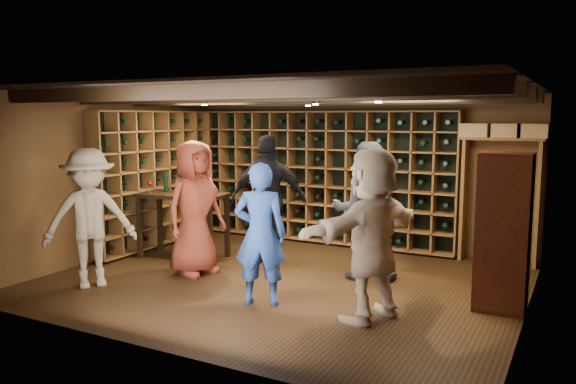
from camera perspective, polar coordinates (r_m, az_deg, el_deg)
The scene contains 13 objects.
ground at distance 7.55m, azimuth -0.69°, elevation -9.03°, with size 6.00×6.00×0.00m, color black.
room_shell at distance 7.28m, azimuth -0.52°, elevation 9.64°, with size 6.00×6.00×6.00m.
wine_rack_back at distance 9.61m, azimuth 3.21°, elevation 1.57°, with size 4.65×0.30×2.20m.
wine_rack_left at distance 9.60m, azimuth -13.27°, elevation 1.37°, with size 0.30×2.65×2.20m.
crate_shelf at distance 8.75m, azimuth 20.95°, elevation 3.22°, with size 1.20×0.32×2.07m.
display_cabinet at distance 6.72m, azimuth 20.99°, elevation -4.12°, with size 0.55×0.50×1.75m.
man_blue_shirt at distance 6.47m, azimuth -2.83°, elevation -4.29°, with size 0.61×0.40×1.66m, color navy.
man_grey_suit at distance 7.54m, azimuth 7.85°, elevation -1.92°, with size 0.90×0.70×1.85m, color black.
guest_red_floral at distance 7.81m, azimuth -9.45°, elevation -1.60°, with size 0.90×0.59×1.85m, color maroon.
guest_woman_black at distance 8.30m, azimuth -1.98°, elevation -0.75°, with size 1.12×0.47×1.91m, color black.
guest_khaki at distance 7.56m, azimuth -19.50°, elevation -2.53°, with size 1.15×0.66×1.78m, color #82745A.
guest_beige at distance 6.03m, azimuth 8.51°, elevation -4.25°, with size 1.73×0.55×1.86m, color tan.
tasting_table at distance 8.75m, azimuth -10.65°, elevation -0.98°, with size 1.40×0.83×1.28m.
Camera 1 is at (3.47, -6.35, 2.17)m, focal length 35.00 mm.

